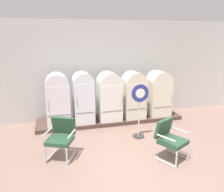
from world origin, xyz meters
name	(u,v)px	position (x,y,z in m)	size (l,w,h in m)	color
ground	(149,175)	(0.00, 0.00, -0.03)	(12.00, 10.00, 0.05)	#88695E
back_wall	(105,69)	(0.00, 3.66, 1.60)	(11.76, 0.12, 3.16)	beige
display_plinth	(110,119)	(0.00, 3.02, 0.06)	(4.60, 0.95, 0.12)	#4C362F
refrigerator_0	(58,98)	(-1.62, 2.92, 0.93)	(0.67, 0.68, 1.53)	white
refrigerator_1	(83,96)	(-0.87, 2.93, 0.93)	(0.59, 0.70, 1.53)	white
refrigerator_2	(109,95)	(-0.06, 2.92, 0.91)	(0.70, 0.68, 1.50)	white
refrigerator_3	(134,94)	(0.73, 2.91, 0.90)	(0.66, 0.66, 1.48)	silver
refrigerator_4	(159,92)	(1.61, 2.91, 0.89)	(0.69, 0.67, 1.47)	silver
armchair_left	(61,136)	(-1.63, 1.18, 0.51)	(0.75, 0.78, 0.90)	silver
armchair_right	(170,137)	(0.69, 0.47, 0.51)	(0.76, 0.79, 0.90)	silver
sign_stand	(139,111)	(0.45, 1.69, 0.73)	(0.47, 0.32, 1.47)	#2D2D30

